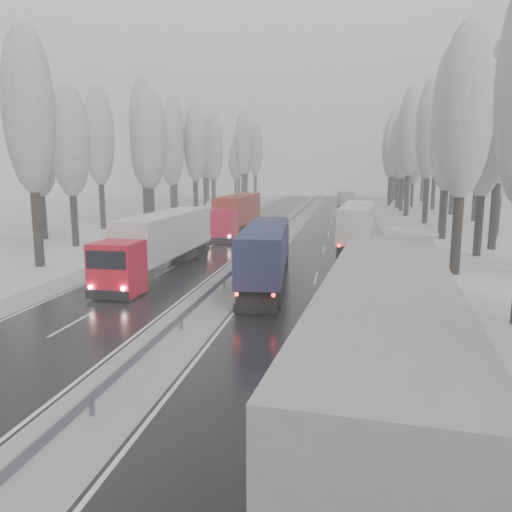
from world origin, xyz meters
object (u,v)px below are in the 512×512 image
(truck_red_red, at_px, (237,212))
(truck_blue_box, at_px, (267,249))
(truck_grey_tarp, at_px, (387,337))
(truck_red_white, at_px, (162,239))
(truck_cream_box, at_px, (358,223))
(box_truck_distant, at_px, (345,199))

(truck_red_red, bearing_deg, truck_blue_box, -73.55)
(truck_grey_tarp, xyz_separation_m, truck_red_white, (-13.47, 19.09, -0.31))
(truck_red_white, bearing_deg, truck_cream_box, 45.94)
(truck_grey_tarp, distance_m, truck_red_white, 23.36)
(truck_cream_box, height_order, box_truck_distant, truck_cream_box)
(truck_blue_box, bearing_deg, truck_cream_box, 64.53)
(truck_grey_tarp, xyz_separation_m, truck_cream_box, (0.00, 32.67, -0.31))
(truck_cream_box, height_order, truck_red_red, truck_red_red)
(truck_grey_tarp, height_order, truck_red_red, truck_grey_tarp)
(truck_red_white, bearing_deg, box_truck_distant, 80.47)
(truck_grey_tarp, xyz_separation_m, truck_blue_box, (-5.88, 17.13, -0.49))
(truck_red_white, relative_size, truck_red_red, 0.95)
(box_truck_distant, height_order, truck_red_red, truck_red_red)
(truck_grey_tarp, distance_m, truck_blue_box, 18.12)
(truck_red_white, bearing_deg, truck_blue_box, -13.76)
(truck_cream_box, bearing_deg, truck_red_white, -130.14)
(truck_blue_box, relative_size, truck_red_red, 0.88)
(truck_cream_box, xyz_separation_m, truck_red_red, (-12.85, 7.61, 0.12))
(truck_blue_box, relative_size, truck_red_white, 0.93)
(truck_grey_tarp, distance_m, truck_red_red, 42.28)
(truck_cream_box, distance_m, truck_red_red, 14.93)
(truck_grey_tarp, height_order, box_truck_distant, truck_grey_tarp)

